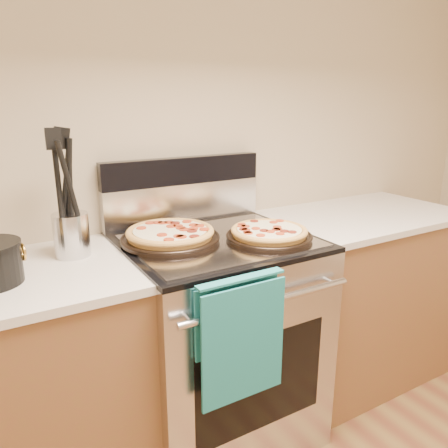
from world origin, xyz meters
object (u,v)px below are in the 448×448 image
pepperoni_pizza_front (269,233)px  utensil_crock (72,235)px  range_body (217,341)px  pepperoni_pizza_back (170,235)px

pepperoni_pizza_front → utensil_crock: (-0.72, 0.24, 0.04)m
pepperoni_pizza_front → range_body: bearing=146.7°
range_body → utensil_crock: bearing=166.8°
utensil_crock → pepperoni_pizza_back: bearing=-11.0°
pepperoni_pizza_front → utensil_crock: 0.76m
pepperoni_pizza_front → utensil_crock: utensil_crock is taller
pepperoni_pizza_back → pepperoni_pizza_front: pepperoni_pizza_back is taller
range_body → utensil_crock: (-0.54, 0.13, 0.54)m
pepperoni_pizza_back → pepperoni_pizza_front: bearing=-25.9°
range_body → pepperoni_pizza_back: pepperoni_pizza_back is taller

